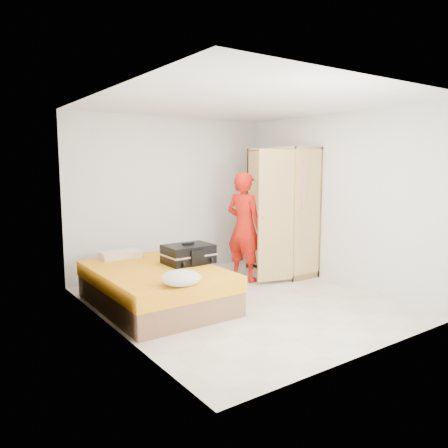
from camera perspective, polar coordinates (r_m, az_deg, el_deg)
room at (r=5.71m, az=2.69°, el=2.50°), size 4.00×4.02×2.60m
bed at (r=5.78m, az=-8.88°, el=-8.10°), size 1.42×2.02×0.50m
wardrobe at (r=7.33m, az=7.53°, el=1.24°), size 1.16×1.20×2.10m
person at (r=6.84m, az=2.63°, el=-0.36°), size 0.58×0.72×1.71m
suitcase at (r=5.92m, az=-4.66°, el=-3.93°), size 0.65×0.49×0.28m
round_cushion at (r=4.87m, az=-5.65°, el=-7.02°), size 0.44×0.44×0.17m
pillow at (r=6.42m, az=-13.32°, el=-3.87°), size 0.57×0.31×0.10m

